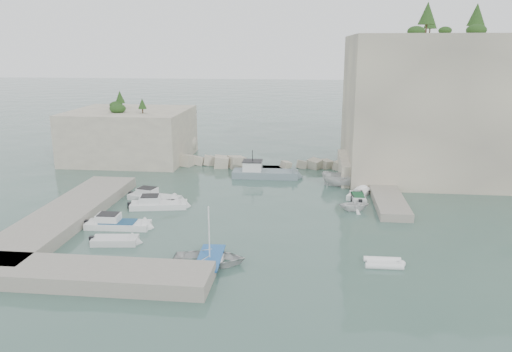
# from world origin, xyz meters

# --- Properties ---
(ground) EXTENTS (400.00, 400.00, 0.00)m
(ground) POSITION_xyz_m (0.00, 0.00, 0.00)
(ground) COLOR #3F5E54
(ground) RESTS_ON ground
(cliff_east) EXTENTS (26.00, 22.00, 17.00)m
(cliff_east) POSITION_xyz_m (23.00, 23.00, 8.50)
(cliff_east) COLOR beige
(cliff_east) RESTS_ON ground
(cliff_terrace) EXTENTS (8.00, 10.00, 2.50)m
(cliff_terrace) POSITION_xyz_m (13.00, 18.00, 1.25)
(cliff_terrace) COLOR beige
(cliff_terrace) RESTS_ON ground
(outcrop_west) EXTENTS (16.00, 14.00, 7.00)m
(outcrop_west) POSITION_xyz_m (-20.00, 25.00, 3.50)
(outcrop_west) COLOR beige
(outcrop_west) RESTS_ON ground
(quay_west) EXTENTS (5.00, 24.00, 1.10)m
(quay_west) POSITION_xyz_m (-17.00, -1.00, 0.55)
(quay_west) COLOR #9E9689
(quay_west) RESTS_ON ground
(quay_south) EXTENTS (18.00, 4.00, 1.10)m
(quay_south) POSITION_xyz_m (-10.00, -12.50, 0.55)
(quay_south) COLOR #9E9689
(quay_south) RESTS_ON ground
(ledge_east) EXTENTS (3.00, 16.00, 0.80)m
(ledge_east) POSITION_xyz_m (13.50, 10.00, 0.40)
(ledge_east) COLOR #9E9689
(ledge_east) RESTS_ON ground
(breakwater) EXTENTS (28.00, 3.00, 1.40)m
(breakwater) POSITION_xyz_m (-1.00, 22.00, 0.70)
(breakwater) COLOR beige
(breakwater) RESTS_ON ground
(motorboat_a) EXTENTS (6.34, 3.20, 1.40)m
(motorboat_a) POSITION_xyz_m (-10.77, 6.20, 0.00)
(motorboat_a) COLOR silver
(motorboat_a) RESTS_ON ground
(motorboat_e) EXTENTS (4.18, 2.10, 0.70)m
(motorboat_e) POSITION_xyz_m (-10.34, -5.70, 0.00)
(motorboat_e) COLOR silver
(motorboat_e) RESTS_ON ground
(motorboat_b) EXTENTS (6.39, 3.14, 1.40)m
(motorboat_b) POSITION_xyz_m (-9.57, 3.82, 0.00)
(motorboat_b) COLOR silver
(motorboat_b) RESTS_ON ground
(motorboat_d) EXTENTS (6.28, 2.08, 1.40)m
(motorboat_d) POSITION_xyz_m (-11.47, -2.12, 0.00)
(motorboat_d) COLOR white
(motorboat_d) RESTS_ON ground
(rowboat) EXTENTS (5.52, 4.06, 1.11)m
(rowboat) POSITION_xyz_m (-1.83, -8.67, 0.00)
(rowboat) COLOR silver
(rowboat) RESTS_ON ground
(inflatable_dinghy) EXTENTS (3.03, 1.50, 0.44)m
(inflatable_dinghy) POSITION_xyz_m (10.99, -7.50, 0.00)
(inflatable_dinghy) COLOR white
(inflatable_dinghy) RESTS_ON ground
(tender_east_a) EXTENTS (3.43, 3.10, 1.58)m
(tender_east_a) POSITION_xyz_m (9.79, 5.08, 0.00)
(tender_east_a) COLOR white
(tender_east_a) RESTS_ON ground
(tender_east_b) EXTENTS (1.54, 4.06, 0.70)m
(tender_east_b) POSITION_xyz_m (10.50, 8.64, 0.00)
(tender_east_b) COLOR silver
(tender_east_b) RESTS_ON ground
(tender_east_c) EXTENTS (3.15, 4.91, 0.70)m
(tender_east_c) POSITION_xyz_m (10.75, 10.01, 0.00)
(tender_east_c) COLOR white
(tender_east_c) RESTS_ON ground
(tender_east_d) EXTENTS (5.44, 3.13, 1.98)m
(tender_east_d) POSITION_xyz_m (9.28, 13.55, 0.00)
(tender_east_d) COLOR silver
(tender_east_d) RESTS_ON ground
(work_boat) EXTENTS (8.84, 2.70, 2.20)m
(work_boat) POSITION_xyz_m (-0.04, 16.85, 0.00)
(work_boat) COLOR slate
(work_boat) RESTS_ON ground
(rowboat_mast) EXTENTS (0.10, 0.10, 4.20)m
(rowboat_mast) POSITION_xyz_m (-1.83, -8.67, 2.65)
(rowboat_mast) COLOR white
(rowboat_mast) RESTS_ON rowboat
(vegetation) EXTENTS (53.48, 13.88, 13.40)m
(vegetation) POSITION_xyz_m (17.83, 24.40, 17.93)
(vegetation) COLOR #1E4219
(vegetation) RESTS_ON ground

